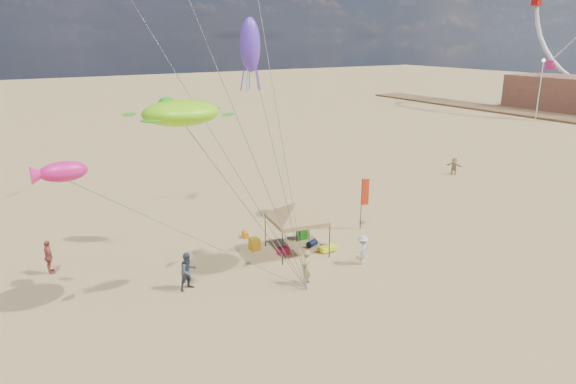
% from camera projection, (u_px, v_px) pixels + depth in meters
% --- Properties ---
extents(ground, '(280.00, 280.00, 0.00)m').
position_uv_depth(ground, '(322.00, 292.00, 23.48)').
color(ground, tan).
rests_on(ground, ground).
extents(canopy_tent, '(5.26, 5.26, 3.29)m').
position_uv_depth(canopy_tent, '(297.00, 204.00, 27.05)').
color(canopy_tent, black).
rests_on(canopy_tent, ground).
extents(feather_flag, '(0.48, 0.14, 3.21)m').
position_uv_depth(feather_flag, '(364.00, 195.00, 30.49)').
color(feather_flag, black).
rests_on(feather_flag, ground).
extents(cooler_red, '(0.54, 0.38, 0.38)m').
position_uv_depth(cooler_red, '(283.00, 251.00, 27.48)').
color(cooler_red, '#BA0E37').
rests_on(cooler_red, ground).
extents(cooler_blue, '(0.54, 0.38, 0.38)m').
position_uv_depth(cooler_blue, '(309.00, 220.00, 32.14)').
color(cooler_blue, '#20118D').
rests_on(cooler_blue, ground).
extents(bag_navy, '(0.69, 0.54, 0.36)m').
position_uv_depth(bag_navy, '(312.00, 243.00, 28.48)').
color(bag_navy, '#0C1535').
rests_on(bag_navy, ground).
extents(bag_orange, '(0.54, 0.69, 0.36)m').
position_uv_depth(bag_orange, '(245.00, 234.00, 29.80)').
color(bag_orange, orange).
rests_on(bag_orange, ground).
extents(chair_green, '(0.50, 0.50, 0.70)m').
position_uv_depth(chair_green, '(302.00, 233.00, 29.54)').
color(chair_green, '#23981B').
rests_on(chair_green, ground).
extents(chair_yellow, '(0.50, 0.50, 0.70)m').
position_uv_depth(chair_yellow, '(254.00, 244.00, 27.95)').
color(chair_yellow, gold).
rests_on(chair_yellow, ground).
extents(crate_grey, '(0.34, 0.30, 0.28)m').
position_uv_depth(crate_grey, '(325.00, 247.00, 28.13)').
color(crate_grey, slate).
rests_on(crate_grey, ground).
extents(beach_cart, '(0.90, 0.50, 0.24)m').
position_uv_depth(beach_cart, '(328.00, 248.00, 27.78)').
color(beach_cart, '#F3FE1C').
rests_on(beach_cart, ground).
extents(person_near_a, '(0.73, 0.71, 1.69)m').
position_uv_depth(person_near_a, '(306.00, 267.00, 23.99)').
color(person_near_a, tan).
rests_on(person_near_a, ground).
extents(person_near_b, '(1.01, 0.86, 1.80)m').
position_uv_depth(person_near_b, '(188.00, 271.00, 23.49)').
color(person_near_b, '#373F4C').
rests_on(person_near_b, ground).
extents(person_near_c, '(1.14, 0.91, 1.54)m').
position_uv_depth(person_near_c, '(362.00, 250.00, 26.16)').
color(person_near_c, silver).
rests_on(person_near_c, ground).
extents(person_far_a, '(0.51, 1.05, 1.73)m').
position_uv_depth(person_far_a, '(49.00, 257.00, 25.07)').
color(person_far_a, '#B15044').
rests_on(person_far_a, ground).
extents(person_far_c, '(1.04, 1.40, 1.47)m').
position_uv_depth(person_far_c, '(454.00, 166.00, 43.10)').
color(person_far_c, tan).
rests_on(person_far_c, ground).
extents(building_north, '(10.00, 14.00, 5.20)m').
position_uv_depth(building_north, '(561.00, 93.00, 80.70)').
color(building_north, '#8C5947').
rests_on(building_north, ground).
extents(lamp_north, '(0.50, 0.50, 8.25)m').
position_uv_depth(lamp_north, '(541.00, 79.00, 70.59)').
color(lamp_north, silver).
rests_on(lamp_north, ground).
extents(turtle_kite, '(3.81, 3.48, 1.03)m').
position_uv_depth(turtle_kite, '(181.00, 113.00, 20.25)').
color(turtle_kite, '#8FF811').
rests_on(turtle_kite, ground).
extents(fish_kite, '(1.98, 1.48, 0.79)m').
position_uv_depth(fish_kite, '(64.00, 172.00, 19.48)').
color(fish_kite, '#F2197F').
rests_on(fish_kite, ground).
extents(squid_kite, '(1.33, 1.33, 2.70)m').
position_uv_depth(squid_kite, '(250.00, 45.00, 25.98)').
color(squid_kite, '#6639DB').
rests_on(squid_kite, ground).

